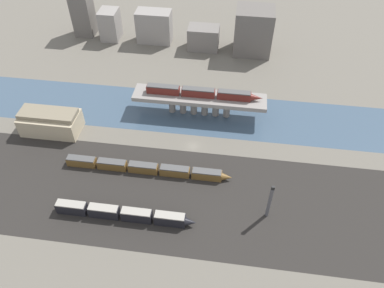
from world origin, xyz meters
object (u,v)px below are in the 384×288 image
object	(u,v)px
warehouse_building	(51,122)
signal_tower	(270,202)
train_on_bridge	(203,93)
train_yard_mid	(147,168)
train_yard_near	(124,214)

from	to	relation	value
warehouse_building	signal_tower	distance (m)	86.45
train_on_bridge	warehouse_building	world-z (taller)	train_on_bridge
train_yard_mid	train_on_bridge	bearing A→B (deg)	65.47
train_yard_mid	warehouse_building	size ratio (longest dim) A/B	2.65
train_yard_mid	train_yard_near	bearing A→B (deg)	-98.62
train_on_bridge	signal_tower	xyz separation A→B (m)	(25.69, -45.96, -3.63)
signal_tower	train_yard_mid	bearing A→B (deg)	162.90
train_yard_near	warehouse_building	xyz separation A→B (m)	(-37.76, 35.25, 2.32)
train_on_bridge	train_yard_near	world-z (taller)	train_on_bridge
train_yard_near	signal_tower	xyz separation A→B (m)	(43.88, 6.92, 4.86)
train_yard_mid	signal_tower	size ratio (longest dim) A/B	4.06
train_yard_near	train_yard_mid	bearing A→B (deg)	81.38
signal_tower	warehouse_building	bearing A→B (deg)	160.86
train_yard_near	train_on_bridge	bearing A→B (deg)	71.02
warehouse_building	signal_tower	bearing A→B (deg)	-19.14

